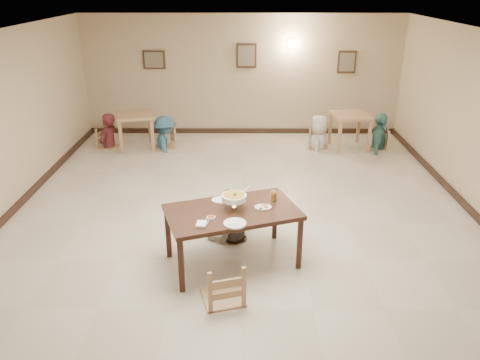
{
  "coord_description": "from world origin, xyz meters",
  "views": [
    {
      "loc": [
        0.02,
        -6.88,
        3.75
      ],
      "look_at": [
        -0.02,
        -0.39,
        0.95
      ],
      "focal_mm": 35.0,
      "sensor_mm": 36.0,
      "label": 1
    }
  ],
  "objects_px": {
    "bg_diner_d": "(382,113)",
    "bg_chair_ll": "(107,129)",
    "chair_near": "(222,262)",
    "bg_diner_c": "(320,116)",
    "drink_glass": "(274,196)",
    "bg_table_left": "(135,120)",
    "chair_far": "(232,209)",
    "main_diner": "(229,190)",
    "bg_chair_rr": "(380,130)",
    "bg_table_right": "(350,120)",
    "bg_chair_lr": "(164,129)",
    "bg_diner_b": "(164,116)",
    "bg_diner_a": "(106,114)",
    "main_table": "(232,215)",
    "curry_warmer": "(234,198)",
    "bg_chair_rl": "(319,128)"
  },
  "relations": [
    {
      "from": "chair_near",
      "to": "main_table",
      "type": "bearing_deg",
      "value": -112.78
    },
    {
      "from": "main_diner",
      "to": "bg_table_right",
      "type": "xyz_separation_m",
      "value": [
        2.74,
        4.24,
        -0.11
      ]
    },
    {
      "from": "main_diner",
      "to": "bg_chair_lr",
      "type": "xyz_separation_m",
      "value": [
        -1.66,
        4.22,
        -0.33
      ]
    },
    {
      "from": "bg_table_right",
      "to": "bg_diner_d",
      "type": "height_order",
      "value": "bg_diner_d"
    },
    {
      "from": "bg_diner_a",
      "to": "bg_diner_c",
      "type": "height_order",
      "value": "bg_diner_a"
    },
    {
      "from": "drink_glass",
      "to": "bg_chair_lr",
      "type": "xyz_separation_m",
      "value": [
        -2.31,
        4.64,
        -0.43
      ]
    },
    {
      "from": "main_diner",
      "to": "bg_chair_rl",
      "type": "relative_size",
      "value": 1.68
    },
    {
      "from": "bg_diner_c",
      "to": "main_diner",
      "type": "bearing_deg",
      "value": -11.24
    },
    {
      "from": "bg_chair_ll",
      "to": "bg_chair_lr",
      "type": "height_order",
      "value": "bg_chair_lr"
    },
    {
      "from": "bg_chair_rr",
      "to": "bg_diner_b",
      "type": "distance_m",
      "value": 5.13
    },
    {
      "from": "main_diner",
      "to": "bg_chair_lr",
      "type": "relative_size",
      "value": 1.69
    },
    {
      "from": "curry_warmer",
      "to": "bg_chair_lr",
      "type": "height_order",
      "value": "curry_warmer"
    },
    {
      "from": "main_diner",
      "to": "bg_chair_rr",
      "type": "bearing_deg",
      "value": -148.44
    },
    {
      "from": "chair_far",
      "to": "bg_diner_d",
      "type": "relative_size",
      "value": 0.52
    },
    {
      "from": "chair_near",
      "to": "bg_diner_c",
      "type": "height_order",
      "value": "bg_diner_c"
    },
    {
      "from": "bg_chair_ll",
      "to": "bg_diner_a",
      "type": "bearing_deg",
      "value": 0.0
    },
    {
      "from": "bg_table_left",
      "to": "main_diner",
      "type": "bearing_deg",
      "value": -60.92
    },
    {
      "from": "bg_chair_rr",
      "to": "bg_chair_lr",
      "type": "bearing_deg",
      "value": -78.49
    },
    {
      "from": "bg_chair_lr",
      "to": "bg_diner_d",
      "type": "distance_m",
      "value": 5.13
    },
    {
      "from": "main_table",
      "to": "curry_warmer",
      "type": "relative_size",
      "value": 5.25
    },
    {
      "from": "bg_diner_c",
      "to": "chair_far",
      "type": "bearing_deg",
      "value": -11.18
    },
    {
      "from": "bg_diner_a",
      "to": "bg_diner_d",
      "type": "relative_size",
      "value": 0.97
    },
    {
      "from": "curry_warmer",
      "to": "bg_chair_rr",
      "type": "distance_m",
      "value": 5.97
    },
    {
      "from": "bg_chair_ll",
      "to": "bg_diner_b",
      "type": "distance_m",
      "value": 1.4
    },
    {
      "from": "chair_near",
      "to": "bg_table_right",
      "type": "relative_size",
      "value": 1.15
    },
    {
      "from": "chair_far",
      "to": "curry_warmer",
      "type": "relative_size",
      "value": 2.36
    },
    {
      "from": "bg_table_left",
      "to": "bg_chair_ll",
      "type": "relative_size",
      "value": 1.1
    },
    {
      "from": "curry_warmer",
      "to": "bg_diner_d",
      "type": "bearing_deg",
      "value": 55.52
    },
    {
      "from": "bg_chair_ll",
      "to": "bg_diner_c",
      "type": "xyz_separation_m",
      "value": [
        5.05,
        0.03,
        0.33
      ]
    },
    {
      "from": "chair_near",
      "to": "bg_table_left",
      "type": "relative_size",
      "value": 1.04
    },
    {
      "from": "chair_near",
      "to": "bg_chair_rl",
      "type": "bearing_deg",
      "value": -125.15
    },
    {
      "from": "bg_table_right",
      "to": "bg_diner_c",
      "type": "relative_size",
      "value": 0.59
    },
    {
      "from": "drink_glass",
      "to": "bg_diner_d",
      "type": "relative_size",
      "value": 0.09
    },
    {
      "from": "bg_chair_lr",
      "to": "bg_diner_d",
      "type": "height_order",
      "value": "bg_diner_d"
    },
    {
      "from": "bg_diner_d",
      "to": "bg_chair_ll",
      "type": "bearing_deg",
      "value": 110.61
    },
    {
      "from": "bg_table_left",
      "to": "bg_table_right",
      "type": "distance_m",
      "value": 5.08
    },
    {
      "from": "chair_far",
      "to": "chair_near",
      "type": "xyz_separation_m",
      "value": [
        -0.08,
        -1.63,
        0.09
      ]
    },
    {
      "from": "bg_table_left",
      "to": "bg_diner_a",
      "type": "xyz_separation_m",
      "value": [
        -0.68,
        0.02,
        0.14
      ]
    },
    {
      "from": "bg_chair_rl",
      "to": "bg_diner_d",
      "type": "xyz_separation_m",
      "value": [
        1.43,
        -0.06,
        0.39
      ]
    },
    {
      "from": "chair_far",
      "to": "bg_diner_b",
      "type": "height_order",
      "value": "bg_diner_b"
    },
    {
      "from": "main_diner",
      "to": "bg_diner_c",
      "type": "height_order",
      "value": "main_diner"
    },
    {
      "from": "bg_table_right",
      "to": "bg_diner_c",
      "type": "height_order",
      "value": "bg_diner_c"
    },
    {
      "from": "main_diner",
      "to": "bg_table_left",
      "type": "height_order",
      "value": "main_diner"
    },
    {
      "from": "bg_chair_rl",
      "to": "bg_diner_c",
      "type": "bearing_deg",
      "value": -142.28
    },
    {
      "from": "bg_chair_rr",
      "to": "bg_diner_c",
      "type": "height_order",
      "value": "bg_diner_c"
    },
    {
      "from": "bg_diner_b",
      "to": "bg_diner_a",
      "type": "bearing_deg",
      "value": 70.66
    },
    {
      "from": "chair_far",
      "to": "drink_glass",
      "type": "bearing_deg",
      "value": -43.46
    },
    {
      "from": "bg_chair_ll",
      "to": "drink_glass",
      "type": "bearing_deg",
      "value": -123.21
    },
    {
      "from": "bg_table_right",
      "to": "bg_diner_b",
      "type": "distance_m",
      "value": 4.4
    },
    {
      "from": "chair_far",
      "to": "bg_diner_c",
      "type": "relative_size",
      "value": 0.57
    }
  ]
}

